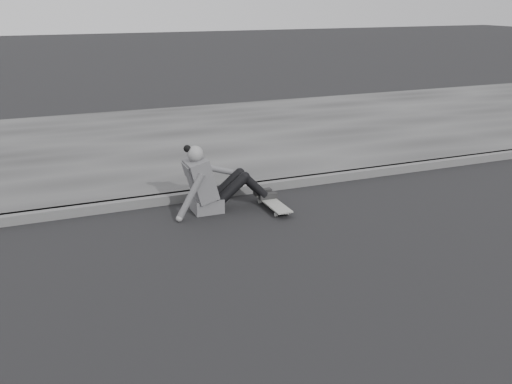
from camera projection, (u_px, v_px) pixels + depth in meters
ground at (273, 285)px, 5.35m from camera, size 80.00×80.00×0.00m
curb at (195, 195)px, 7.59m from camera, size 24.00×0.16×0.12m
sidewalk at (147, 144)px, 10.23m from camera, size 24.00×6.00×0.12m
skateboard at (273, 204)px, 7.25m from camera, size 0.20×0.78×0.09m
seated_woman at (211, 183)px, 7.10m from camera, size 1.38×0.46×0.88m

